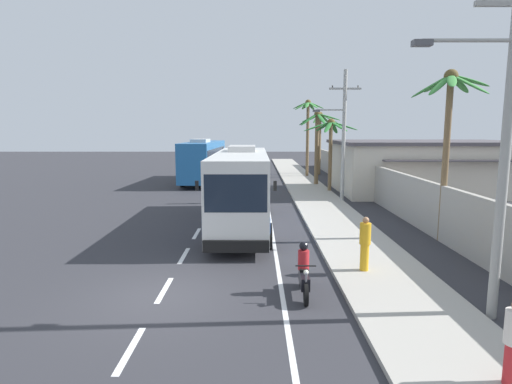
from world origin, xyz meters
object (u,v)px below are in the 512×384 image
palm_nearest (321,130)px  roadside_building (425,167)px  palm_farthest (450,115)px  coach_bus_foreground (243,185)px  coach_bus_far_lane (205,160)px  pedestrian_near_kerb (366,243)px  palm_second (332,137)px  utility_pole_mid (344,133)px  utility_pole_nearest (506,121)px  palm_fourth (318,135)px  motorcycle_beside_bus (305,274)px  palm_third (309,122)px

palm_nearest → roadside_building: 14.52m
palm_nearest → palm_farthest: 26.92m
coach_bus_foreground → roadside_building: 17.33m
coach_bus_far_lane → roadside_building: bearing=-20.1°
pedestrian_near_kerb → palm_second: palm_second is taller
utility_pole_mid → palm_second: 4.47m
utility_pole_nearest → palm_fourth: size_ratio=1.48×
utility_pole_mid → roadside_building: size_ratio=0.64×
coach_bus_foreground → palm_fourth: 16.42m
palm_second → palm_fourth: 3.91m
coach_bus_far_lane → roadside_building: coach_bus_far_lane is taller
motorcycle_beside_bus → palm_third: bearing=83.0°
utility_pole_nearest → coach_bus_far_lane: bearing=110.9°
coach_bus_foreground → roadside_building: bearing=40.1°
coach_bus_foreground → roadside_building: coach_bus_foreground is taller
palm_fourth → palm_third: bearing=90.2°
utility_pole_mid → palm_farthest: 9.88m
coach_bus_foreground → palm_farthest: (8.61, -2.71, 3.28)m
utility_pole_nearest → roadside_building: utility_pole_nearest is taller
coach_bus_far_lane → utility_pole_mid: utility_pole_mid is taller
pedestrian_near_kerb → palm_nearest: (3.15, 31.13, 3.60)m
coach_bus_far_lane → palm_fourth: 10.30m
coach_bus_foreground → palm_third: size_ratio=1.50×
utility_pole_nearest → utility_pole_mid: bearing=91.1°
motorcycle_beside_bus → coach_bus_foreground: bearing=103.4°
palm_second → palm_farthest: palm_farthest is taller
utility_pole_nearest → roadside_building: 22.53m
pedestrian_near_kerb → utility_pole_mid: (2.00, 13.80, 3.40)m
coach_bus_foreground → motorcycle_beside_bus: 9.05m
palm_third → roadside_building: bearing=-54.5°
palm_third → palm_second: bearing=-87.3°
coach_bus_foreground → palm_third: bearing=75.0°
palm_farthest → utility_pole_nearest: bearing=-105.4°
utility_pole_mid → palm_fourth: utility_pole_mid is taller
palm_second → palm_fourth: bearing=96.8°
pedestrian_near_kerb → palm_second: size_ratio=0.32×
utility_pole_nearest → palm_nearest: utility_pole_nearest is taller
coach_bus_foreground → palm_second: size_ratio=2.07×
roadside_building → utility_pole_mid: bearing=-148.3°
motorcycle_beside_bus → pedestrian_near_kerb: pedestrian_near_kerb is taller
palm_third → roadside_building: size_ratio=0.58×
utility_pole_nearest → palm_farthest: utility_pole_nearest is taller
utility_pole_nearest → palm_farthest: 7.72m
utility_pole_nearest → palm_fourth: bearing=91.7°
coach_bus_foreground → coach_bus_far_lane: (-4.00, 17.47, 0.01)m
pedestrian_near_kerb → palm_nearest: 31.50m
coach_bus_far_lane → palm_fourth: size_ratio=1.77×
motorcycle_beside_bus → palm_second: bearing=78.1°
palm_farthest → palm_third: bearing=96.6°
utility_pole_nearest → utility_pole_mid: size_ratio=1.10×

